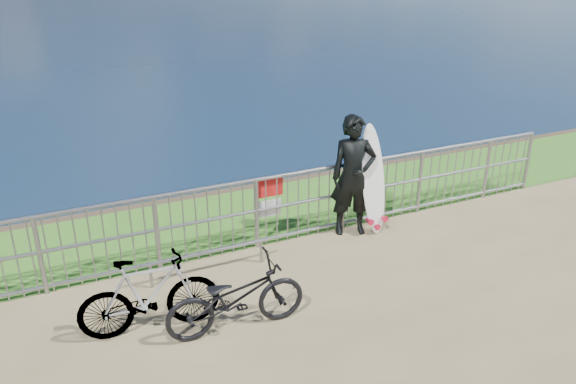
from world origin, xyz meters
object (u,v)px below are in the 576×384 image
bicycle_near (236,297)px  surfboard (373,184)px  bicycle_far (149,295)px  surfer (353,176)px

bicycle_near → surfboard: bearing=-59.0°
surfboard → bicycle_far: bearing=-163.3°
surfboard → bicycle_far: 3.98m
surfer → bicycle_far: size_ratio=1.18×
bicycle_near → surfer: bearing=-54.6°
surfboard → bicycle_near: size_ratio=1.05×
surfer → surfboard: (0.32, -0.09, -0.15)m
surfer → bicycle_far: bearing=-141.9°
surfer → bicycle_far: 3.71m
bicycle_near → bicycle_far: size_ratio=1.03×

